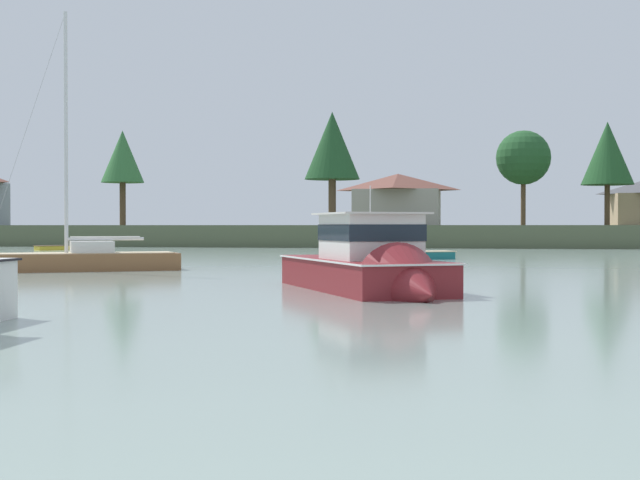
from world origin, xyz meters
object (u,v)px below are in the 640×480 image
at_px(cruiser_maroon, 374,275).
at_px(dinghy_teal, 422,256).
at_px(sailboat_wood, 83,265).
at_px(dinghy_yellow, 56,248).
at_px(mooring_buoy_red, 82,259).

relative_size(cruiser_maroon, dinghy_teal, 2.29).
bearing_deg(dinghy_teal, sailboat_wood, -131.42).
distance_m(cruiser_maroon, dinghy_yellow, 52.25).
xyz_separation_m(cruiser_maroon, dinghy_yellow, (-31.14, 41.95, -0.41)).
xyz_separation_m(dinghy_yellow, mooring_buoy_red, (11.67, -20.31, -0.08)).
distance_m(dinghy_teal, mooring_buoy_red, 20.25).
distance_m(dinghy_yellow, mooring_buoy_red, 23.42).
relative_size(dinghy_yellow, dinghy_teal, 0.84).
xyz_separation_m(cruiser_maroon, mooring_buoy_red, (-19.48, 21.64, -0.48)).
relative_size(sailboat_wood, mooring_buoy_red, 32.58).
bearing_deg(mooring_buoy_red, dinghy_teal, 15.34).
bearing_deg(sailboat_wood, mooring_buoy_red, 115.05).
relative_size(sailboat_wood, dinghy_teal, 2.89).
distance_m(sailboat_wood, dinghy_yellow, 35.50).
height_order(dinghy_yellow, mooring_buoy_red, dinghy_yellow).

